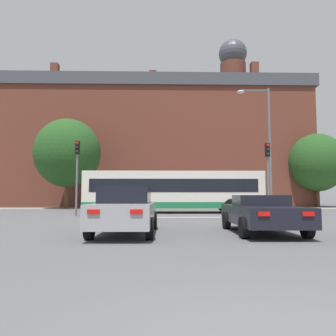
# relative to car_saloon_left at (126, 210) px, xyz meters

# --- Properties ---
(stop_line_strip) EXTENTS (8.97, 0.30, 0.01)m
(stop_line_strip) POSITION_rel_car_saloon_left_xyz_m (2.10, 7.88, -0.78)
(stop_line_strip) COLOR silver
(stop_line_strip) RESTS_ON ground_plane
(far_pavement) EXTENTS (69.97, 2.50, 0.01)m
(far_pavement) POSITION_rel_car_saloon_left_xyz_m (2.10, 19.78, -0.78)
(far_pavement) COLOR gray
(far_pavement) RESTS_ON ground_plane
(brick_civic_building) EXTENTS (36.55, 11.68, 21.08)m
(brick_civic_building) POSITION_rel_car_saloon_left_xyz_m (0.33, 29.46, 6.71)
(brick_civic_building) COLOR brown
(brick_civic_building) RESTS_ON ground_plane
(car_saloon_left) EXTENTS (2.00, 4.66, 1.54)m
(car_saloon_left) POSITION_rel_car_saloon_left_xyz_m (0.00, 0.00, 0.00)
(car_saloon_left) COLOR #9E9EA3
(car_saloon_left) RESTS_ON ground_plane
(car_roadster_right) EXTENTS (2.10, 4.43, 1.26)m
(car_roadster_right) POSITION_rel_car_saloon_left_xyz_m (4.51, 0.12, -0.12)
(car_roadster_right) COLOR black
(car_roadster_right) RESTS_ON ground_plane
(bus_crossing_lead) EXTENTS (12.43, 2.71, 2.91)m
(bus_crossing_lead) POSITION_rel_car_saloon_left_xyz_m (2.04, 12.46, 0.77)
(bus_crossing_lead) COLOR silver
(bus_crossing_lead) RESTS_ON ground_plane
(traffic_light_near_left) EXTENTS (0.26, 0.31, 4.53)m
(traffic_light_near_left) POSITION_rel_car_saloon_left_xyz_m (-3.91, 8.92, 2.24)
(traffic_light_near_left) COLOR slate
(traffic_light_near_left) RESTS_ON ground_plane
(traffic_light_near_right) EXTENTS (0.26, 0.31, 4.34)m
(traffic_light_near_right) POSITION_rel_car_saloon_left_xyz_m (7.48, 8.30, 2.13)
(traffic_light_near_right) COLOR slate
(traffic_light_near_right) RESTS_ON ground_plane
(street_lamp_junction) EXTENTS (2.18, 0.36, 8.30)m
(street_lamp_junction) POSITION_rel_car_saloon_left_xyz_m (7.93, 10.17, 4.21)
(street_lamp_junction) COLOR slate
(street_lamp_junction) RESTS_ON ground_plane
(pedestrian_waiting) EXTENTS (0.43, 0.44, 1.66)m
(pedestrian_waiting) POSITION_rel_car_saloon_left_xyz_m (1.56, 19.82, 0.19)
(pedestrian_waiting) COLOR #333851
(pedestrian_waiting) RESTS_ON ground_plane
(pedestrian_walking_east) EXTENTS (0.40, 0.46, 1.58)m
(pedestrian_walking_east) POSITION_rel_car_saloon_left_xyz_m (5.79, 19.63, 0.13)
(pedestrian_walking_east) COLOR brown
(pedestrian_walking_east) RESTS_ON ground_plane
(tree_by_building) EXTENTS (6.13, 6.13, 8.41)m
(tree_by_building) POSITION_rel_car_saloon_left_xyz_m (-7.61, 19.86, 4.41)
(tree_by_building) COLOR #4C3823
(tree_by_building) RESTS_ON ground_plane
(tree_kerbside) EXTENTS (5.85, 5.85, 7.78)m
(tree_kerbside) POSITION_rel_car_saloon_left_xyz_m (17.73, 23.40, 3.92)
(tree_kerbside) COLOR #4C3823
(tree_kerbside) RESTS_ON ground_plane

